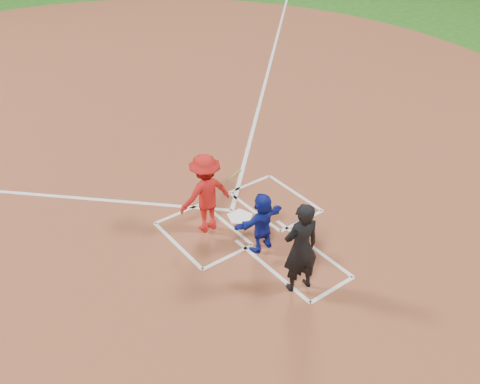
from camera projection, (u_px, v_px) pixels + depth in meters
ground at (240, 218)px, 11.60m from camera, size 120.00×120.00×0.00m
home_plate_dirt at (116, 120)px, 15.58m from camera, size 28.00×28.00×0.01m
home_plate at (240, 217)px, 11.59m from camera, size 0.60×0.60×0.02m
catcher at (262, 222)px, 10.38m from camera, size 1.20×0.42×1.28m
umpire at (301, 248)px, 9.29m from camera, size 0.75×0.58×1.84m
chalk_markings at (127, 128)px, 15.10m from camera, size 28.35×17.32×0.01m
batter_at_plate at (206, 193)px, 10.80m from camera, size 1.55×0.78×1.74m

